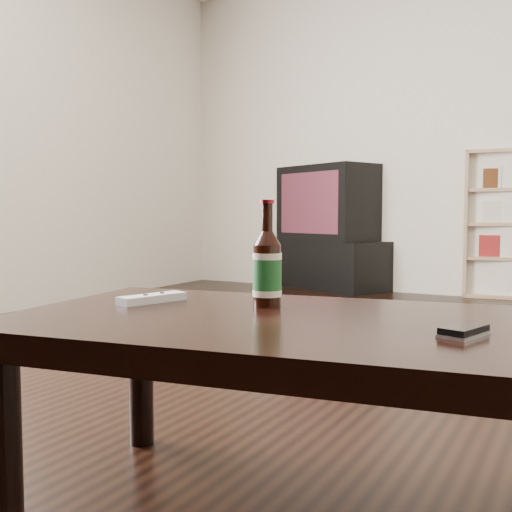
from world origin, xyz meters
The scene contains 9 objects.
floor centered at (0.00, 0.00, -0.01)m, with size 5.00×6.00×0.01m, color black.
wall_back centered at (0.00, 3.01, 1.35)m, with size 5.00×0.02×2.70m, color white.
tv_stand centered at (-1.13, 3.02, 0.21)m, with size 1.06×0.53×0.42m, color black.
tv centered at (-1.13, 3.02, 0.75)m, with size 1.02×0.85×0.65m.
bookshelf centered at (0.29, 3.13, 0.60)m, with size 0.66×0.37×1.15m.
coffee_table centered at (0.31, -0.82, 0.38)m, with size 1.26×0.85×0.44m.
beer_bottle centered at (0.21, -0.71, 0.53)m, with size 0.07×0.07×0.25m.
phone centered at (0.68, -0.84, 0.45)m, with size 0.08×0.12×0.02m.
remote centered at (-0.07, -0.79, 0.45)m, with size 0.10×0.18×0.02m.
Camera 1 is at (0.87, -1.94, 0.65)m, focal length 42.00 mm.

